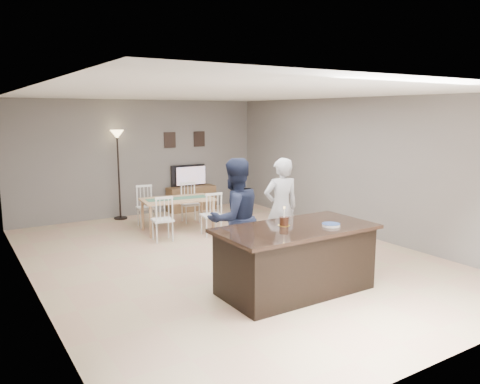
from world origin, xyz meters
TOP-DOWN VIEW (x-y plane):
  - floor at (0.00, 0.00)m, footprint 8.00×8.00m
  - room_shell at (0.00, 0.00)m, footprint 8.00×8.00m
  - kitchen_island at (0.00, -1.80)m, footprint 2.15×1.10m
  - tv_console at (1.20, 3.77)m, footprint 1.20×0.40m
  - television at (1.20, 3.84)m, footprint 0.91×0.12m
  - tv_screen_glow at (1.20, 3.76)m, footprint 0.78×0.00m
  - picture_frames at (1.15, 3.98)m, footprint 1.10×0.02m
  - doorway at (-2.99, -2.30)m, footprint 0.00×2.10m
  - woman at (0.77, -0.45)m, footprint 0.68×0.52m
  - man at (-0.41, -0.89)m, footprint 0.89×0.70m
  - birthday_cake at (-0.09, -1.65)m, footprint 0.17×0.17m
  - plate_stack at (0.41, -2.03)m, footprint 0.24×0.24m
  - dining_table at (0.05, 2.09)m, footprint 1.56×1.78m
  - floor_lamp at (-0.60, 3.79)m, footprint 0.30×0.30m

SIDE VIEW (x-z plane):
  - floor at x=0.00m, z-range 0.00..0.00m
  - tv_console at x=1.20m, z-range 0.00..0.60m
  - kitchen_island at x=0.00m, z-range 0.00..0.90m
  - dining_table at x=0.05m, z-range 0.12..1.00m
  - woman at x=0.77m, z-range 0.00..1.67m
  - television at x=1.20m, z-range 0.60..1.13m
  - tv_screen_glow at x=1.20m, z-range 0.48..1.26m
  - man at x=-0.41m, z-range 0.00..1.77m
  - plate_stack at x=0.41m, z-range 0.90..0.94m
  - birthday_cake at x=-0.09m, z-range 0.83..1.09m
  - doorway at x=-2.99m, z-range -0.07..2.58m
  - floor_lamp at x=-0.60m, z-range 0.56..2.58m
  - room_shell at x=0.00m, z-range -2.32..5.68m
  - picture_frames at x=1.15m, z-range 1.56..1.94m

